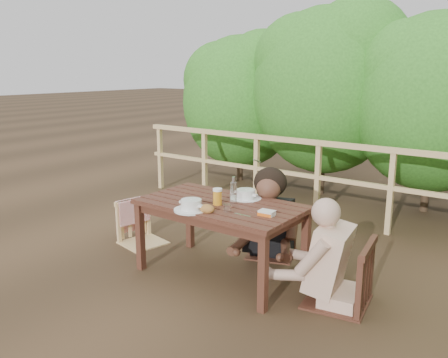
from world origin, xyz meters
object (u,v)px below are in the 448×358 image
Objects in this scene: beer_glass at (218,197)px; chair_far at (272,211)px; soup_near at (191,205)px; butter_tub at (267,214)px; woman at (274,186)px; bread_roll at (207,209)px; bottle at (233,191)px; soup_far at (246,195)px; chair_right at (340,243)px; diner_right at (345,220)px; table at (221,240)px; chair_left at (142,205)px; tumbler at (227,209)px.

chair_far is at bearing 81.09° from beer_glass.
butter_tub is at bearing 21.23° from soup_near.
woman is at bearing 70.87° from chair_far.
bread_roll is at bearing 67.56° from woman.
butter_tub is (0.42, -0.12, -0.10)m from bottle.
soup_far is 1.13× the size of bottle.
chair_right is 1.02m from bottle.
soup_near is 0.26m from beer_glass.
woman is 1.01× the size of diner_right.
chair_left is at bearing 174.15° from table.
soup_far is (-0.99, 0.12, 0.21)m from chair_right.
chair_right is 1.12m from beer_glass.
soup_near is 2.23× the size of bread_roll.
chair_right is 0.95m from tumbler.
woman is 0.87m from butter_tub.
chair_left is 1.32m from bottle.
table is at bearing -120.33° from chair_far.
chair_far is at bearing 77.84° from soup_near.
soup_near is at bearing -100.14° from chair_left.
soup_far reaches higher than bread_roll.
soup_near is 0.59m from soup_far.
chair_far is 1.01m from bread_roll.
beer_glass is at bearing -104.44° from soup_far.
soup_near is (1.07, -0.43, 0.29)m from chair_left.
butter_tub is (-0.59, -0.21, -0.01)m from diner_right.
beer_glass is at bearing 62.18° from woman.
beer_glass is (-1.10, -0.20, 0.04)m from diner_right.
table is 1.16m from chair_left.
bottle is (-0.03, -0.66, 0.09)m from woman.
soup_near is 0.41m from bottle.
diner_right is at bearing 81.18° from chair_right.
soup_near is (-0.08, -0.31, 0.39)m from table.
chair_far reaches higher than beer_glass.
beer_glass is (-1.07, -0.20, 0.24)m from chair_right.
soup_far is 1.82× the size of beer_glass.
soup_near is (-0.21, -1.01, 0.01)m from woman.
bottle is (-0.98, -0.09, 0.29)m from chair_right.
woman reaches higher than chair_right.
chair_left is 3.00× the size of soup_far.
bread_roll is 0.17m from tumbler.
bottle is at bearing 68.63° from woman.
butter_tub is (1.68, -0.19, 0.27)m from chair_left.
butter_tub is at bearing -15.90° from bottle.
chair_right reaches higher than tumbler.
beer_glass is 1.24× the size of butter_tub.
chair_left reaches higher than soup_near.
tumbler is at bearing -75.55° from soup_far.
soup_far is at bearing 104.45° from tumbler.
woman is 8.98× the size of beer_glass.
table is at bearing 167.07° from butter_tub.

